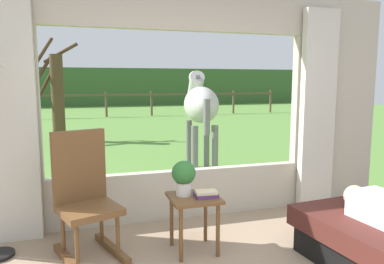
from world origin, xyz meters
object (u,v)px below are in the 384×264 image
side_table (194,206)px  pasture_tree (55,93)px  horse (200,105)px  book_stack (206,194)px  potted_plant (184,176)px  rocking_chair (85,195)px

side_table → pasture_tree: size_ratio=0.19×
pasture_tree → horse: bearing=-58.9°
book_stack → potted_plant: bearing=147.0°
side_table → pasture_tree: bearing=102.6°
pasture_tree → side_table: bearing=-77.4°
rocking_chair → book_stack: (1.05, -0.29, 0.00)m
potted_plant → horse: horse is taller
horse → pasture_tree: 4.93m
potted_plant → side_table: bearing=-36.9°
horse → pasture_tree: (-2.55, 4.22, 0.11)m
rocking_chair → side_table: size_ratio=2.15×
book_stack → pasture_tree: (-1.66, 7.09, 0.72)m
pasture_tree → book_stack: bearing=-76.8°
rocking_chair → pasture_tree: pasture_tree is taller
side_table → pasture_tree: pasture_tree is taller
side_table → horse: size_ratio=0.29×
rocking_chair → horse: size_ratio=0.62×
rocking_chair → pasture_tree: (-0.62, 6.80, 0.72)m
book_stack → horse: (0.88, 2.87, 0.61)m
side_table → book_stack: 0.17m
horse → book_stack: bearing=-97.1°
rocking_chair → pasture_tree: 6.87m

